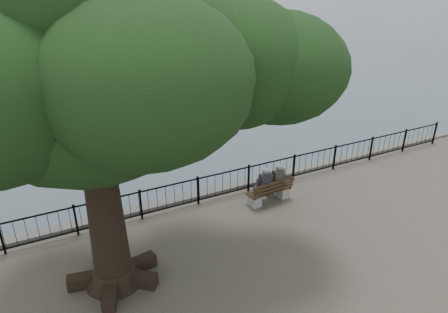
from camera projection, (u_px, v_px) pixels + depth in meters
harbor at (218, 203)px, 14.88m from camera, size 260.00×260.00×1.20m
railing at (224, 183)px, 14.03m from camera, size 22.06×0.06×1.00m
bench at (270, 194)px, 13.87m from camera, size 1.69×0.61×0.88m
person_left at (262, 186)px, 13.69m from camera, size 0.42×0.70×1.39m
person_right at (275, 182)px, 13.95m from camera, size 0.42×0.70×1.39m
tree at (122, 63)px, 8.51m from camera, size 10.30×7.19×8.41m
lion_monument at (77, 25)px, 53.10m from camera, size 5.75×5.75×8.54m
sailboat_b at (81, 95)px, 28.52m from camera, size 3.47×6.21×13.02m
sailboat_d at (218, 61)px, 40.09m from camera, size 2.73×5.34×9.67m
sailboat_f at (113, 68)px, 37.15m from camera, size 1.78×5.22×10.47m
sailboat_g at (161, 46)px, 48.17m from camera, size 3.25×5.10×9.37m
sailboat_h at (8, 62)px, 39.28m from camera, size 2.65×5.27×11.15m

